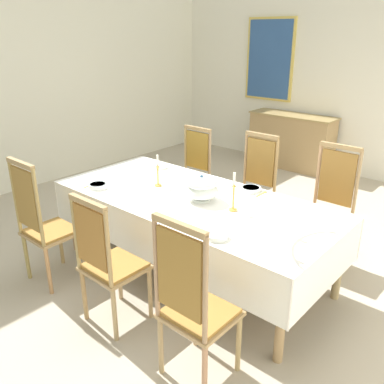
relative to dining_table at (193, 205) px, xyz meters
name	(u,v)px	position (x,y,z in m)	size (l,w,h in m)	color
ground	(212,261)	(0.00, 0.30, -0.72)	(6.77, 7.16, 0.04)	#B0A38F
back_wall	(363,74)	(0.00, 3.91, 0.88)	(6.77, 0.08, 3.17)	silver
left_wall	(22,77)	(-3.43, 0.30, 0.88)	(0.08, 7.16, 3.17)	silver
dining_table	(193,205)	(0.00, 0.00, 0.00)	(2.65, 1.18, 0.77)	#A37850
tablecloth	(193,207)	(0.00, 0.00, -0.03)	(2.67, 1.20, 0.40)	white
chair_south_a	(43,223)	(-0.90, -1.00, -0.10)	(0.44, 0.42, 1.20)	tan
chair_north_a	(191,172)	(-0.90, 1.00, -0.13)	(0.44, 0.42, 1.11)	#9A795D
chair_south_b	(108,260)	(0.01, -1.00, -0.14)	(0.44, 0.42, 1.10)	#A3845C
chair_north_b	(253,187)	(0.01, 1.00, -0.11)	(0.44, 0.42, 1.17)	#AB7D56
chair_south_c	(193,303)	(0.87, -1.00, -0.10)	(0.44, 0.42, 1.20)	tan
chair_north_c	(328,207)	(0.87, 1.00, -0.10)	(0.44, 0.42, 1.20)	#9F8C5B
soup_tureen	(202,188)	(0.10, 0.00, 0.19)	(0.30, 0.30, 0.24)	white
candlestick_west	(158,174)	(-0.45, 0.00, 0.20)	(0.07, 0.07, 0.32)	gold
candlestick_east	(234,196)	(0.45, 0.00, 0.21)	(0.07, 0.07, 0.34)	gold
bowl_near_left	(98,185)	(-0.85, -0.42, 0.10)	(0.18, 0.18, 0.04)	white
bowl_near_right	(251,189)	(0.30, 0.49, 0.09)	(0.19, 0.19, 0.04)	white
bowl_far_left	(216,235)	(0.64, -0.48, 0.09)	(0.18, 0.18, 0.04)	white
bowl_far_right	(161,166)	(-0.83, 0.41, 0.09)	(0.15, 0.15, 0.04)	white
spoon_primary	(92,184)	(-0.98, -0.39, 0.08)	(0.06, 0.17, 0.01)	gold
spoon_secondary	(264,193)	(0.43, 0.51, 0.08)	(0.03, 0.18, 0.01)	gold
sideboard	(291,141)	(-0.92, 3.60, -0.25)	(1.44, 0.48, 0.90)	#A48254
framed_painting	(270,60)	(-1.59, 3.85, 1.03)	(0.90, 0.05, 1.36)	#D1B251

